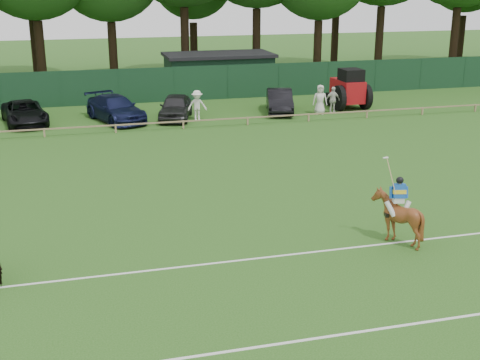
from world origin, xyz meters
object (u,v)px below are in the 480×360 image
object	(u,v)px
estate_black	(280,101)
spectator_right	(320,100)
suv_black	(25,113)
spectator_left	(197,105)
sedan_navy	(116,109)
spectator_mid	(333,100)
hatch_grey	(176,107)
tractor	(349,90)
horse_chestnut	(397,217)
utility_shed	(219,73)

from	to	relation	value
estate_black	spectator_right	size ratio (longest dim) A/B	2.40
suv_black	spectator_left	world-z (taller)	spectator_left
estate_black	spectator_left	size ratio (longest dim) A/B	2.45
sedan_navy	spectator_mid	distance (m)	14.19
hatch_grey	tractor	bearing A→B (deg)	18.49
sedan_navy	hatch_grey	bearing A→B (deg)	-24.95
horse_chestnut	tractor	world-z (taller)	tractor
suv_black	sedan_navy	size ratio (longest dim) A/B	0.94
utility_shed	spectator_right	bearing A→B (deg)	-65.93
sedan_navy	spectator_left	distance (m)	5.12
horse_chestnut	estate_black	distance (m)	22.29
suv_black	hatch_grey	distance (m)	9.29
spectator_right	utility_shed	xyz separation A→B (m)	(-4.51, 10.08, 0.56)
tractor	estate_black	bearing A→B (deg)	-179.20
sedan_navy	utility_shed	size ratio (longest dim) A/B	0.65
suv_black	utility_shed	distance (m)	16.43
sedan_navy	spectator_right	size ratio (longest dim) A/B	2.82
spectator_right	spectator_left	bearing A→B (deg)	-164.87
estate_black	spectator_right	xyz separation A→B (m)	(2.39, -1.24, 0.20)
hatch_grey	estate_black	bearing A→B (deg)	18.61
estate_black	spectator_left	distance (m)	5.91
horse_chestnut	spectator_mid	bearing A→B (deg)	-94.16
horse_chestnut	hatch_grey	bearing A→B (deg)	-66.75
suv_black	estate_black	xyz separation A→B (m)	(16.33, -0.64, 0.06)
estate_black	utility_shed	size ratio (longest dim) A/B	0.56
hatch_grey	suv_black	bearing A→B (deg)	-169.17
spectator_mid	tractor	size ratio (longest dim) A/B	0.54
sedan_navy	spectator_mid	world-z (taller)	spectator_mid
hatch_grey	utility_shed	distance (m)	10.41
horse_chestnut	suv_black	bearing A→B (deg)	-46.85
spectator_left	horse_chestnut	bearing A→B (deg)	-79.69
hatch_grey	spectator_right	distance (m)	9.52
suv_black	hatch_grey	xyz separation A→B (m)	(9.24, -0.91, 0.07)
spectator_mid	sedan_navy	bearing A→B (deg)	168.78
spectator_mid	estate_black	bearing A→B (deg)	153.84
horse_chestnut	sedan_navy	xyz separation A→B (m)	(-7.69, 22.11, -0.11)
hatch_grey	spectator_left	distance (m)	1.46
estate_black	hatch_grey	bearing A→B (deg)	-162.81
spectator_mid	tractor	xyz separation A→B (m)	(1.75, 1.37, 0.41)
suv_black	estate_black	size ratio (longest dim) A/B	1.10
horse_chestnut	spectator_right	world-z (taller)	spectator_right
spectator_right	tractor	size ratio (longest dim) A/B	0.59
suv_black	hatch_grey	size ratio (longest dim) A/B	1.12
tractor	spectator_mid	bearing A→B (deg)	-143.03
horse_chestnut	hatch_grey	distance (m)	22.15
spectator_left	utility_shed	size ratio (longest dim) A/B	0.23
suv_black	spectator_left	bearing A→B (deg)	-19.31
horse_chestnut	tractor	size ratio (longest dim) A/B	0.55
sedan_navy	utility_shed	distance (m)	12.41
sedan_navy	utility_shed	xyz separation A→B (m)	(8.72, 8.80, 0.74)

